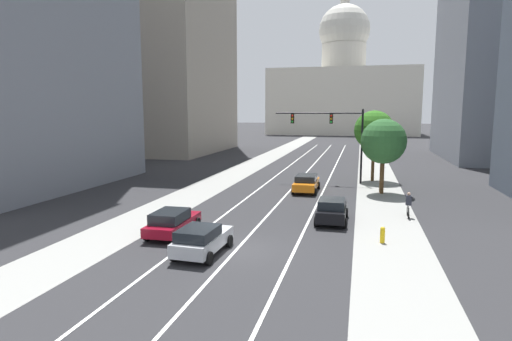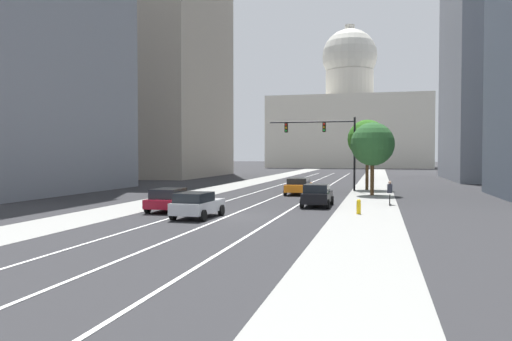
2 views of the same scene
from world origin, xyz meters
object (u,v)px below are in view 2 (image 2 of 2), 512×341
at_px(street_tree_far_right, 372,149).
at_px(street_tree_near_right, 367,139).
at_px(fire_hydrant, 359,207).
at_px(cyclist, 390,193).
at_px(car_orange, 299,186).
at_px(car_silver, 197,204).
at_px(street_tree_mid_right, 372,144).
at_px(traffic_signal_mast, 328,137).
at_px(car_crimson, 170,199).
at_px(car_black, 317,195).
at_px(capitol_building, 349,119).

bearing_deg(street_tree_far_right, street_tree_near_right, 95.34).
bearing_deg(street_tree_near_right, fire_hydrant, -89.90).
distance_m(cyclist, street_tree_far_right, 9.57).
relative_size(car_orange, car_silver, 1.16).
height_order(car_silver, cyclist, cyclist).
distance_m(street_tree_mid_right, street_tree_far_right, 0.70).
bearing_deg(fire_hydrant, car_silver, -154.99).
xyz_separation_m(car_orange, traffic_signal_mast, (2.03, 5.51, 4.54)).
xyz_separation_m(car_crimson, car_black, (8.78, 5.01, 0.05)).
height_order(fire_hydrant, street_tree_near_right, street_tree_near_right).
relative_size(car_orange, street_tree_near_right, 0.67).
height_order(street_tree_far_right, street_tree_near_right, street_tree_near_right).
bearing_deg(car_black, street_tree_near_right, -9.61).
bearing_deg(street_tree_near_right, car_crimson, -117.28).
bearing_deg(street_tree_far_right, fire_hydrant, -92.10).
bearing_deg(car_black, traffic_signal_mast, 3.06).
xyz_separation_m(car_crimson, street_tree_near_right, (11.71, 22.71, 4.41)).
xyz_separation_m(car_crimson, traffic_signal_mast, (7.88, 20.70, 4.57)).
bearing_deg(street_tree_mid_right, car_orange, -174.51).
height_order(car_crimson, car_black, car_black).
bearing_deg(car_orange, street_tree_far_right, -79.88).
bearing_deg(car_silver, fire_hydrant, -62.39).
distance_m(car_silver, street_tree_mid_right, 21.26).
bearing_deg(street_tree_near_right, capitol_building, 94.51).
distance_m(capitol_building, traffic_signal_mast, 95.24).
xyz_separation_m(car_crimson, cyclist, (13.68, 7.50, 0.09)).
bearing_deg(car_black, car_crimson, 119.50).
bearing_deg(fire_hydrant, car_crimson, -173.91).
height_order(traffic_signal_mast, fire_hydrant, traffic_signal_mast).
bearing_deg(car_silver, street_tree_far_right, -23.39).
relative_size(car_silver, street_tree_far_right, 0.75).
bearing_deg(cyclist, street_tree_mid_right, 10.92).
bearing_deg(car_crimson, street_tree_mid_right, -39.21).
relative_size(traffic_signal_mast, street_tree_far_right, 1.56).
bearing_deg(street_tree_far_right, car_silver, -115.99).
relative_size(cyclist, street_tree_far_right, 0.31).
relative_size(car_orange, traffic_signal_mast, 0.55).
distance_m(capitol_building, car_silver, 119.09).
xyz_separation_m(car_silver, street_tree_mid_right, (9.42, 18.68, 3.75)).
height_order(capitol_building, car_crimson, capitol_building).
xyz_separation_m(car_orange, cyclist, (7.83, -7.70, 0.06)).
height_order(car_crimson, fire_hydrant, car_crimson).
bearing_deg(street_tree_mid_right, car_crimson, -127.94).
height_order(car_crimson, traffic_signal_mast, traffic_signal_mast).
bearing_deg(capitol_building, traffic_signal_mast, -87.89).
xyz_separation_m(car_silver, street_tree_near_right, (8.80, 25.58, 4.39)).
bearing_deg(street_tree_near_right, car_silver, -108.98).
xyz_separation_m(cyclist, street_tree_mid_right, (-1.35, 8.32, 3.68)).
bearing_deg(capitol_building, car_orange, -89.16).
distance_m(car_silver, car_black, 9.81).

